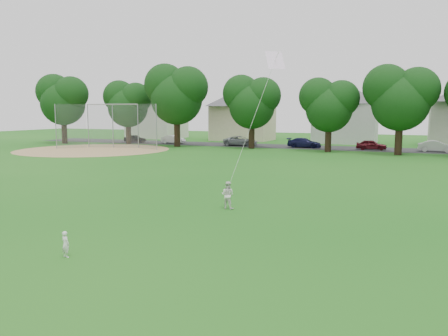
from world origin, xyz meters
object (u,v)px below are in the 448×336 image
at_px(toddler, 66,244).
at_px(older_boy, 228,195).
at_px(baseball_backstop, 111,126).
at_px(kite, 252,123).

height_order(toddler, older_boy, older_boy).
bearing_deg(baseball_backstop, older_boy, -44.44).
relative_size(toddler, baseball_backstop, 0.07).
xyz_separation_m(older_boy, baseball_backstop, (-26.69, 26.17, 2.08)).
relative_size(kite, baseball_backstop, 0.57).
xyz_separation_m(kite, baseball_backstop, (-27.43, 24.95, -1.24)).
xyz_separation_m(toddler, kite, (2.72, 9.55, 3.55)).
distance_m(older_boy, baseball_backstop, 37.44).
distance_m(toddler, baseball_backstop, 42.50).
bearing_deg(toddler, older_boy, -91.82).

